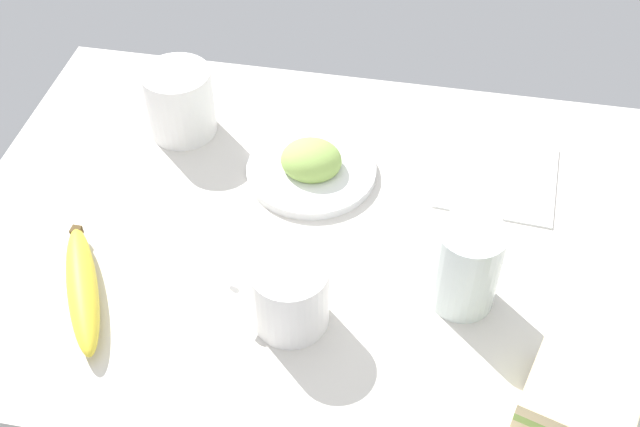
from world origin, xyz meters
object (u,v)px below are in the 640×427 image
object	(u,v)px
coffee_mug_milky	(290,294)
paper_napkin	(497,177)
banana	(82,288)
glass_of_milk	(466,271)
sandwich_main	(580,400)
plate_of_food	(311,166)
coffee_mug_black	(179,101)

from	to	relation	value
coffee_mug_milky	paper_napkin	size ratio (longest dim) A/B	0.72
coffee_mug_milky	banana	bearing A→B (deg)	-176.68
glass_of_milk	paper_napkin	world-z (taller)	glass_of_milk
coffee_mug_milky	sandwich_main	world-z (taller)	coffee_mug_milky
sandwich_main	paper_napkin	xyz separation A→B (cm)	(-8.93, 33.54, -2.05)
plate_of_food	coffee_mug_black	world-z (taller)	coffee_mug_black
coffee_mug_black	banana	size ratio (longest dim) A/B	0.61
sandwich_main	glass_of_milk	size ratio (longest dim) A/B	1.18
plate_of_food	paper_napkin	world-z (taller)	plate_of_food
glass_of_milk	sandwich_main	bearing A→B (deg)	-45.22
plate_of_food	banana	bearing A→B (deg)	-130.70
plate_of_food	banana	distance (cm)	33.16
glass_of_milk	coffee_mug_black	bearing A→B (deg)	150.33
plate_of_food	paper_napkin	size ratio (longest dim) A/B	1.14
plate_of_food	coffee_mug_black	xyz separation A→B (cm)	(-19.45, 5.68, 3.61)
sandwich_main	banana	world-z (taller)	sandwich_main
coffee_mug_black	plate_of_food	bearing A→B (deg)	-16.29
sandwich_main	glass_of_milk	bearing A→B (deg)	134.78
coffee_mug_milky	paper_napkin	distance (cm)	35.51
paper_napkin	coffee_mug_black	bearing A→B (deg)	177.39
plate_of_food	coffee_mug_milky	world-z (taller)	coffee_mug_milky
sandwich_main	banana	xyz separation A→B (cm)	(-54.94, 4.72, -0.48)
plate_of_food	coffee_mug_black	bearing A→B (deg)	163.71
coffee_mug_milky	banana	size ratio (longest dim) A/B	0.59
plate_of_food	sandwich_main	bearing A→B (deg)	-41.86
plate_of_food	paper_napkin	xyz separation A→B (cm)	(24.39, 3.69, -1.27)
plate_of_food	banana	world-z (taller)	plate_of_food
banana	paper_napkin	distance (cm)	54.32
plate_of_food	coffee_mug_black	size ratio (longest dim) A/B	1.53
sandwich_main	banana	distance (cm)	55.15
sandwich_main	paper_napkin	bearing A→B (deg)	104.91
coffee_mug_black	coffee_mug_milky	distance (cm)	36.58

